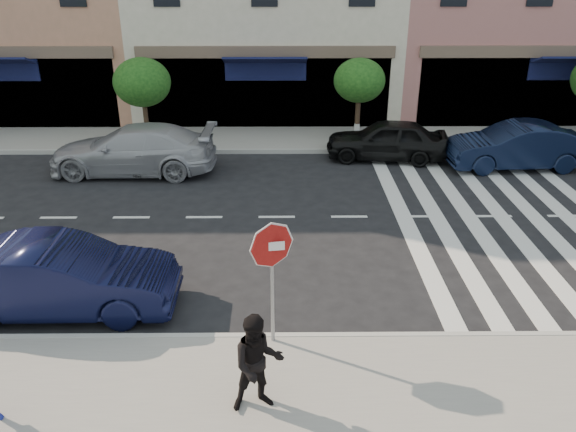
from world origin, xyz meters
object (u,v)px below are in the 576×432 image
object	(u,v)px
stop_sign	(272,257)
walker	(258,363)
car_far_mid	(386,140)
car_far_right	(516,146)
car_near_mid	(61,277)
car_far_left	(133,150)

from	to	relation	value
stop_sign	walker	xyz separation A→B (m)	(-0.20, -1.63, -0.92)
car_far_mid	car_far_right	size ratio (longest dim) A/B	0.90
walker	car_near_mid	world-z (taller)	walker
walker	car_far_right	bearing A→B (deg)	41.52
car_near_mid	car_far_left	world-z (taller)	car_far_left
car_far_mid	car_far_left	bearing A→B (deg)	-74.24
car_far_left	car_far_mid	size ratio (longest dim) A/B	1.30
car_near_mid	stop_sign	bearing A→B (deg)	-107.45
car_far_left	car_far_mid	bearing A→B (deg)	100.00
car_far_left	car_far_right	xyz separation A→B (m)	(12.72, 0.33, -0.02)
stop_sign	car_far_mid	distance (m)	11.26
car_near_mid	car_far_mid	size ratio (longest dim) A/B	1.10
car_far_mid	car_far_right	bearing A→B (deg)	84.87
stop_sign	car_far_mid	bearing A→B (deg)	61.66
stop_sign	car_far_mid	world-z (taller)	stop_sign
car_far_left	car_far_mid	distance (m)	8.62
car_far_right	walker	bearing A→B (deg)	-38.87
stop_sign	car_far_mid	xyz separation A→B (m)	(3.80, 10.53, -1.19)
car_far_left	car_near_mid	bearing A→B (deg)	5.16
walker	car_far_left	xyz separation A→B (m)	(-4.53, 10.90, -0.19)
car_far_mid	car_far_right	xyz separation A→B (m)	(4.20, -0.93, 0.05)
walker	car_far_right	world-z (taller)	walker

